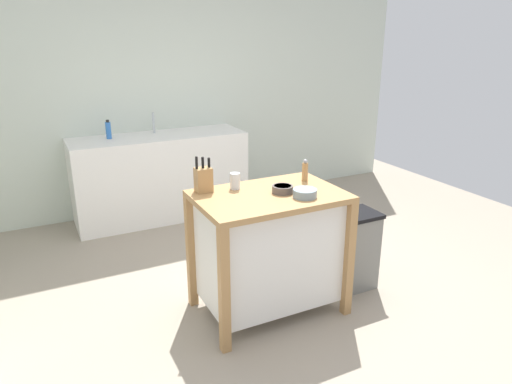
{
  "coord_description": "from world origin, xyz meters",
  "views": [
    {
      "loc": [
        -1.56,
        -2.6,
        1.95
      ],
      "look_at": [
        -0.13,
        0.25,
        0.85
      ],
      "focal_mm": 32.95,
      "sensor_mm": 36.0,
      "label": 1
    }
  ],
  "objects_px": {
    "knife_block": "(203,179)",
    "drinking_cup": "(235,181)",
    "pepper_grinder": "(305,171)",
    "sink_faucet": "(154,123)",
    "trash_bin": "(353,250)",
    "bottle_hand_soap": "(108,130)",
    "kitchen_island": "(269,246)",
    "bowl_ceramic_wide": "(305,193)",
    "bowl_ceramic_small": "(283,189)"
  },
  "relations": [
    {
      "from": "bowl_ceramic_small",
      "to": "bottle_hand_soap",
      "type": "bearing_deg",
      "value": 108.6
    },
    {
      "from": "kitchen_island",
      "to": "knife_block",
      "type": "xyz_separation_m",
      "value": [
        -0.38,
        0.24,
        0.49
      ]
    },
    {
      "from": "bowl_ceramic_small",
      "to": "drinking_cup",
      "type": "relative_size",
      "value": 1.26
    },
    {
      "from": "drinking_cup",
      "to": "sink_faucet",
      "type": "xyz_separation_m",
      "value": [
        -0.01,
        2.08,
        0.06
      ]
    },
    {
      "from": "bowl_ceramic_small",
      "to": "drinking_cup",
      "type": "distance_m",
      "value": 0.34
    },
    {
      "from": "bowl_ceramic_wide",
      "to": "bottle_hand_soap",
      "type": "bearing_deg",
      "value": 109.42
    },
    {
      "from": "bowl_ceramic_wide",
      "to": "sink_faucet",
      "type": "height_order",
      "value": "sink_faucet"
    },
    {
      "from": "kitchen_island",
      "to": "trash_bin",
      "type": "distance_m",
      "value": 0.77
    },
    {
      "from": "knife_block",
      "to": "pepper_grinder",
      "type": "xyz_separation_m",
      "value": [
        0.76,
        -0.1,
        -0.01
      ]
    },
    {
      "from": "knife_block",
      "to": "bowl_ceramic_small",
      "type": "distance_m",
      "value": 0.54
    },
    {
      "from": "kitchen_island",
      "to": "bottle_hand_soap",
      "type": "xyz_separation_m",
      "value": [
        -0.66,
        2.21,
        0.49
      ]
    },
    {
      "from": "knife_block",
      "to": "sink_faucet",
      "type": "xyz_separation_m",
      "value": [
        0.21,
        2.05,
        0.03
      ]
    },
    {
      "from": "bowl_ceramic_small",
      "to": "kitchen_island",
      "type": "bearing_deg",
      "value": 166.09
    },
    {
      "from": "pepper_grinder",
      "to": "trash_bin",
      "type": "bearing_deg",
      "value": -22.42
    },
    {
      "from": "trash_bin",
      "to": "bowl_ceramic_small",
      "type": "bearing_deg",
      "value": -179.33
    },
    {
      "from": "trash_bin",
      "to": "bottle_hand_soap",
      "type": "bearing_deg",
      "value": 122.25
    },
    {
      "from": "bowl_ceramic_small",
      "to": "trash_bin",
      "type": "relative_size",
      "value": 0.23
    },
    {
      "from": "pepper_grinder",
      "to": "bottle_hand_soap",
      "type": "xyz_separation_m",
      "value": [
        -1.03,
        2.07,
        0.02
      ]
    },
    {
      "from": "knife_block",
      "to": "kitchen_island",
      "type": "bearing_deg",
      "value": -31.58
    },
    {
      "from": "bowl_ceramic_wide",
      "to": "knife_block",
      "type": "bearing_deg",
      "value": 144.26
    },
    {
      "from": "knife_block",
      "to": "bottle_hand_soap",
      "type": "xyz_separation_m",
      "value": [
        -0.28,
        1.97,
        0.01
      ]
    },
    {
      "from": "trash_bin",
      "to": "bottle_hand_soap",
      "type": "xyz_separation_m",
      "value": [
        -1.4,
        2.23,
        0.68
      ]
    },
    {
      "from": "knife_block",
      "to": "pepper_grinder",
      "type": "distance_m",
      "value": 0.76
    },
    {
      "from": "sink_faucet",
      "to": "bottle_hand_soap",
      "type": "bearing_deg",
      "value": -171.47
    },
    {
      "from": "pepper_grinder",
      "to": "drinking_cup",
      "type": "bearing_deg",
      "value": 173.62
    },
    {
      "from": "kitchen_island",
      "to": "bowl_ceramic_small",
      "type": "xyz_separation_m",
      "value": [
        0.09,
        -0.02,
        0.42
      ]
    },
    {
      "from": "pepper_grinder",
      "to": "sink_faucet",
      "type": "height_order",
      "value": "sink_faucet"
    },
    {
      "from": "bowl_ceramic_wide",
      "to": "kitchen_island",
      "type": "bearing_deg",
      "value": 136.59
    },
    {
      "from": "bottle_hand_soap",
      "to": "kitchen_island",
      "type": "bearing_deg",
      "value": -73.36
    },
    {
      "from": "knife_block",
      "to": "drinking_cup",
      "type": "height_order",
      "value": "knife_block"
    },
    {
      "from": "kitchen_island",
      "to": "drinking_cup",
      "type": "relative_size",
      "value": 8.82
    },
    {
      "from": "kitchen_island",
      "to": "sink_faucet",
      "type": "distance_m",
      "value": 2.35
    },
    {
      "from": "bowl_ceramic_small",
      "to": "trash_bin",
      "type": "height_order",
      "value": "bowl_ceramic_small"
    },
    {
      "from": "bowl_ceramic_wide",
      "to": "drinking_cup",
      "type": "distance_m",
      "value": 0.5
    },
    {
      "from": "drinking_cup",
      "to": "bottle_hand_soap",
      "type": "bearing_deg",
      "value": 103.84
    },
    {
      "from": "sink_faucet",
      "to": "bowl_ceramic_small",
      "type": "bearing_deg",
      "value": -83.38
    },
    {
      "from": "drinking_cup",
      "to": "trash_bin",
      "type": "xyz_separation_m",
      "value": [
        0.91,
        -0.21,
        -0.64
      ]
    },
    {
      "from": "bowl_ceramic_wide",
      "to": "drinking_cup",
      "type": "relative_size",
      "value": 1.4
    },
    {
      "from": "drinking_cup",
      "to": "pepper_grinder",
      "type": "bearing_deg",
      "value": -6.38
    },
    {
      "from": "knife_block",
      "to": "bottle_hand_soap",
      "type": "relative_size",
      "value": 1.32
    },
    {
      "from": "bowl_ceramic_wide",
      "to": "bowl_ceramic_small",
      "type": "bearing_deg",
      "value": 120.84
    },
    {
      "from": "bowl_ceramic_wide",
      "to": "drinking_cup",
      "type": "bearing_deg",
      "value": 133.07
    },
    {
      "from": "bowl_ceramic_small",
      "to": "bottle_hand_soap",
      "type": "height_order",
      "value": "bottle_hand_soap"
    },
    {
      "from": "sink_faucet",
      "to": "bowl_ceramic_wide",
      "type": "bearing_deg",
      "value": -81.76
    },
    {
      "from": "sink_faucet",
      "to": "kitchen_island",
      "type": "bearing_deg",
      "value": -85.57
    },
    {
      "from": "bowl_ceramic_wide",
      "to": "trash_bin",
      "type": "distance_m",
      "value": 0.85
    },
    {
      "from": "trash_bin",
      "to": "bottle_hand_soap",
      "type": "relative_size",
      "value": 3.27
    },
    {
      "from": "knife_block",
      "to": "trash_bin",
      "type": "xyz_separation_m",
      "value": [
        1.13,
        -0.25,
        -0.67
      ]
    },
    {
      "from": "drinking_cup",
      "to": "trash_bin",
      "type": "distance_m",
      "value": 1.13
    },
    {
      "from": "drinking_cup",
      "to": "trash_bin",
      "type": "relative_size",
      "value": 0.18
    }
  ]
}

